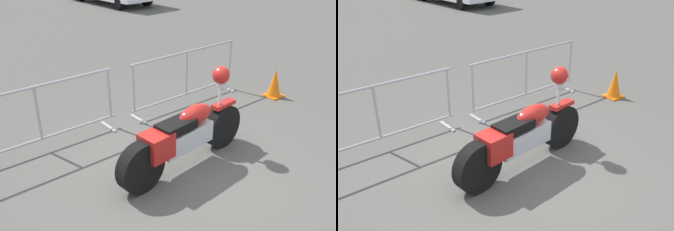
% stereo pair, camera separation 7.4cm
% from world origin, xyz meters
% --- Properties ---
extents(ground_plane, '(120.00, 120.00, 0.00)m').
position_xyz_m(ground_plane, '(0.00, 0.00, 0.00)').
color(ground_plane, '#54514C').
extents(motorcycle, '(2.36, 0.48, 1.33)m').
position_xyz_m(motorcycle, '(0.11, 0.10, 0.51)').
color(motorcycle, black).
rests_on(motorcycle, ground).
extents(crowd_barrier_near, '(2.58, 0.51, 1.07)m').
position_xyz_m(crowd_barrier_near, '(-1.35, 1.78, 0.56)').
color(crowd_barrier_near, '#9EA0A5').
rests_on(crowd_barrier_near, ground).
extents(crowd_barrier_far, '(2.58, 0.51, 1.07)m').
position_xyz_m(crowd_barrier_far, '(1.57, 1.78, 0.56)').
color(crowd_barrier_far, '#9EA0A5').
rests_on(crowd_barrier_far, ground).
extents(traffic_cone, '(0.34, 0.34, 0.59)m').
position_xyz_m(traffic_cone, '(3.22, 0.93, 0.29)').
color(traffic_cone, orange).
rests_on(traffic_cone, ground).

